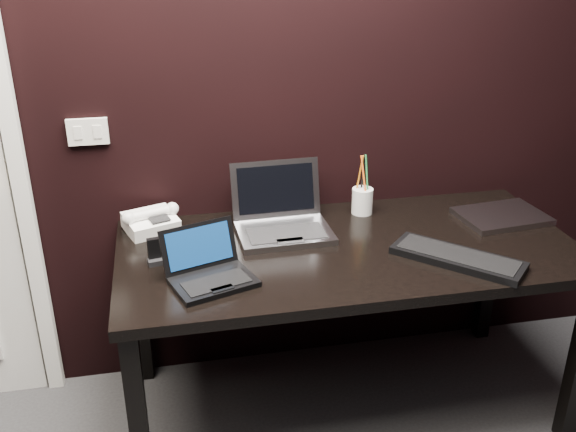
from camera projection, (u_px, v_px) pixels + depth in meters
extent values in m
plane|color=black|center=(250.00, 76.00, 2.46)|extent=(4.00, 0.00, 4.00)
cube|color=white|center=(17.00, 162.00, 2.38)|extent=(0.06, 0.05, 2.11)
cube|color=silver|center=(88.00, 132.00, 2.41)|extent=(0.15, 0.02, 0.10)
cube|color=silver|center=(78.00, 133.00, 2.39)|extent=(0.03, 0.01, 0.05)
cube|color=silver|center=(97.00, 132.00, 2.40)|extent=(0.03, 0.01, 0.05)
cube|color=black|center=(349.00, 250.00, 2.39)|extent=(1.70, 0.80, 0.04)
cube|color=black|center=(138.00, 422.00, 2.08)|extent=(0.06, 0.06, 0.70)
cube|color=black|center=(140.00, 308.00, 2.71)|extent=(0.06, 0.06, 0.70)
cube|color=black|center=(488.00, 271.00, 3.00)|extent=(0.06, 0.06, 0.70)
cube|color=black|center=(214.00, 282.00, 2.12)|extent=(0.31, 0.26, 0.02)
cube|color=black|center=(216.00, 282.00, 2.10)|extent=(0.24, 0.16, 0.00)
cube|color=black|center=(222.00, 289.00, 2.06)|extent=(0.08, 0.05, 0.00)
cube|color=black|center=(199.00, 246.00, 2.17)|extent=(0.27, 0.14, 0.15)
cube|color=#0A244E|center=(199.00, 246.00, 2.17)|extent=(0.23, 0.11, 0.12)
cube|color=#9E9EA3|center=(285.00, 233.00, 2.45)|extent=(0.36, 0.27, 0.02)
cube|color=black|center=(286.00, 233.00, 2.42)|extent=(0.29, 0.15, 0.00)
cube|color=#99999F|center=(290.00, 241.00, 2.36)|extent=(0.10, 0.04, 0.00)
cube|color=#9C9BA1|center=(276.00, 189.00, 2.54)|extent=(0.36, 0.08, 0.22)
cube|color=black|center=(276.00, 189.00, 2.54)|extent=(0.31, 0.06, 0.18)
cube|color=black|center=(458.00, 258.00, 2.26)|extent=(0.44, 0.43, 0.03)
cube|color=black|center=(458.00, 254.00, 2.26)|extent=(0.39, 0.38, 0.00)
cube|color=#9E9DA3|center=(502.00, 216.00, 2.60)|extent=(0.36, 0.28, 0.02)
cube|color=white|center=(151.00, 223.00, 2.49)|extent=(0.23, 0.22, 0.08)
cylinder|color=white|center=(151.00, 213.00, 2.46)|extent=(0.18, 0.09, 0.04)
sphere|color=white|center=(128.00, 218.00, 2.42)|extent=(0.07, 0.07, 0.05)
sphere|color=white|center=(172.00, 209.00, 2.50)|extent=(0.07, 0.07, 0.05)
cube|color=black|center=(160.00, 219.00, 2.45)|extent=(0.09, 0.07, 0.01)
cube|color=black|center=(154.00, 251.00, 2.24)|extent=(0.05, 0.03, 0.09)
cube|color=black|center=(156.00, 262.00, 2.25)|extent=(0.06, 0.05, 0.02)
cylinder|color=silver|center=(362.00, 201.00, 2.63)|extent=(0.10, 0.10, 0.11)
cylinder|color=#C96C12|center=(360.00, 174.00, 2.59)|extent=(0.02, 0.03, 0.16)
cylinder|color=#227F3E|center=(367.00, 174.00, 2.58)|extent=(0.02, 0.02, 0.16)
cylinder|color=black|center=(363.00, 173.00, 2.60)|extent=(0.01, 0.02, 0.16)
cylinder|color=#EF5B16|center=(364.00, 175.00, 2.57)|extent=(0.03, 0.03, 0.16)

